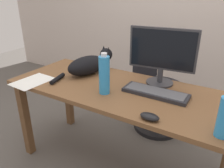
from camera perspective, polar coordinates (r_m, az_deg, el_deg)
The scene contains 9 objects.
ground_plane at distance 2.01m, azimuth 1.73°, elevation -19.91°, with size 8.00×8.00×0.00m, color #59544F.
desk at distance 1.64m, azimuth 1.99°, elevation -4.07°, with size 1.65×0.67×0.72m.
office_chair at distance 2.32m, azimuth 11.02°, elevation -2.34°, with size 0.49×0.48×0.90m.
monitor at distance 1.64m, azimuth 12.72°, elevation 7.44°, with size 0.48×0.20×0.42m.
keyboard at distance 1.53m, azimuth 11.09°, elevation -2.18°, with size 0.44×0.15×0.03m.
cat at distance 1.86m, azimuth -5.88°, elevation 5.12°, with size 0.28×0.59×0.20m.
computer_mouse at distance 1.24m, azimuth 9.64°, elevation -8.26°, with size 0.11×0.06×0.04m, color black.
paper_sheet at distance 1.82m, azimuth -19.73°, elevation 0.67°, with size 0.21×0.30×0.00m, color white.
water_bottle at distance 1.47m, azimuth -2.00°, elevation 2.38°, with size 0.07×0.07×0.28m.
Camera 1 is at (0.70, -1.27, 1.38)m, focal length 35.62 mm.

